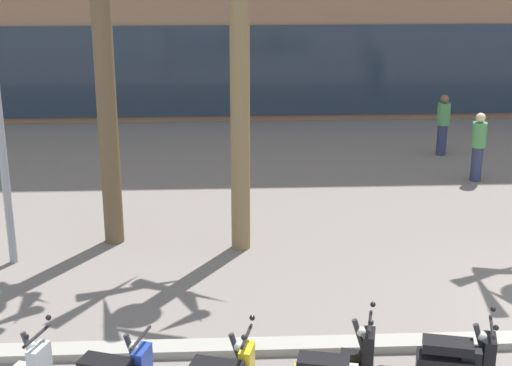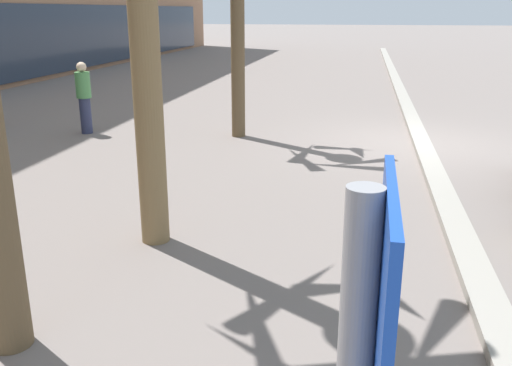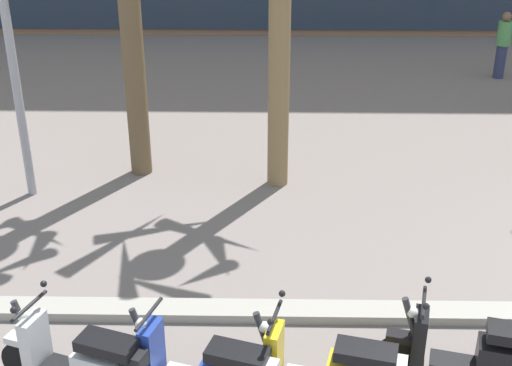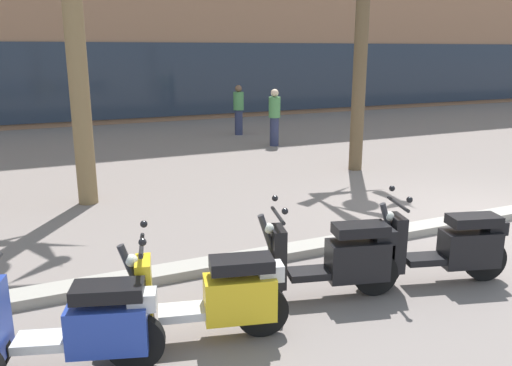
{
  "view_description": "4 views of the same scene",
  "coord_description": "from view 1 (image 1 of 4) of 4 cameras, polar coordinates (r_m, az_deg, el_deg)",
  "views": [
    {
      "loc": [
        -6.44,
        -9.42,
        5.44
      ],
      "look_at": [
        -5.79,
        3.51,
        1.3
      ],
      "focal_mm": 53.18,
      "sensor_mm": 36.0,
      "label": 1
    },
    {
      "loc": [
        -12.15,
        1.21,
        2.77
      ],
      "look_at": [
        -6.45,
        2.3,
        0.95
      ],
      "focal_mm": 38.79,
      "sensor_mm": 36.0,
      "label": 2
    },
    {
      "loc": [
        -6.23,
        -7.14,
        5.18
      ],
      "look_at": [
        -6.39,
        1.53,
        1.01
      ],
      "focal_mm": 49.23,
      "sensor_mm": 36.0,
      "label": 3
    },
    {
      "loc": [
        -7.02,
        -5.93,
        2.73
      ],
      "look_at": [
        -4.26,
        0.18,
        1.0
      ],
      "focal_mm": 36.32,
      "sensor_mm": 36.0,
      "label": 4
    }
  ],
  "objects": [
    {
      "name": "pedestrian_by_palm_tree",
      "position": [
        18.56,
        16.37,
        2.73
      ],
      "size": [
        0.34,
        0.34,
        1.64
      ],
      "color": "#2D3351",
      "rests_on": "ground"
    },
    {
      "name": "pedestrian_window_shopping",
      "position": [
        20.63,
        13.88,
        4.36
      ],
      "size": [
        0.34,
        0.34,
        1.63
      ],
      "color": "#2D3351",
      "rests_on": "ground"
    }
  ]
}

